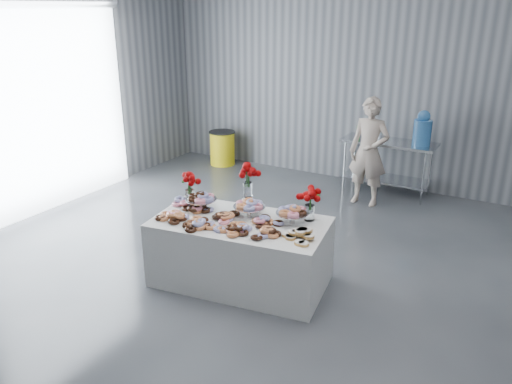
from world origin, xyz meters
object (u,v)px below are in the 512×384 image
(water_jug, at_px, (422,130))
(trash_barrel, at_px, (222,148))
(display_table, at_px, (240,252))
(prep_table, at_px, (388,158))
(person, at_px, (369,152))

(water_jug, distance_m, trash_barrel, 3.87)
(display_table, relative_size, water_jug, 3.43)
(display_table, distance_m, prep_table, 3.75)
(display_table, height_order, person, person)
(prep_table, height_order, trash_barrel, prep_table)
(display_table, distance_m, person, 3.14)
(display_table, distance_m, trash_barrel, 4.57)
(trash_barrel, bearing_deg, display_table, -53.86)
(display_table, relative_size, trash_barrel, 2.85)
(water_jug, xyz_separation_m, trash_barrel, (-3.78, 0.00, -0.81))
(water_jug, relative_size, person, 0.33)
(person, bearing_deg, prep_table, 79.49)
(person, bearing_deg, display_table, -95.81)
(prep_table, distance_m, person, 0.67)
(prep_table, bearing_deg, display_table, -99.01)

